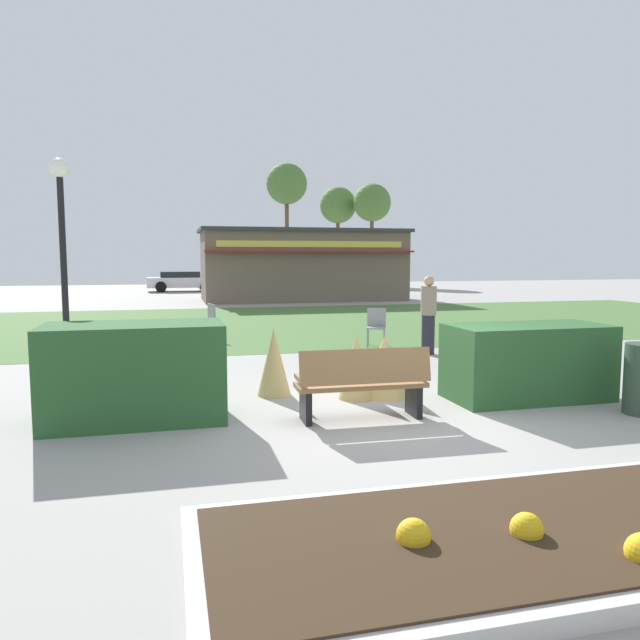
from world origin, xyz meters
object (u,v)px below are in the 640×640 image
(tree_right_bg, at_px, (372,203))
(parked_car_west_slot, at_px, (182,281))
(cafe_chair_east, at_px, (208,318))
(food_kiosk, at_px, (303,265))
(person_strolling, at_px, (428,314))
(tree_left_bg, at_px, (338,206))
(lamppost_mid, at_px, (62,236))
(tree_center_bg, at_px, (287,185))
(park_bench, at_px, (362,383))
(cafe_chair_west, at_px, (376,324))
(parked_car_center_slot, at_px, (266,280))

(tree_right_bg, bearing_deg, parked_car_west_slot, -159.01)
(cafe_chair_east, relative_size, parked_car_west_slot, 0.21)
(cafe_chair_east, distance_m, parked_car_west_slot, 21.84)
(cafe_chair_east, bearing_deg, food_kiosk, 67.58)
(person_strolling, height_order, tree_right_bg, tree_right_bg)
(tree_right_bg, bearing_deg, cafe_chair_east, -116.89)
(person_strolling, height_order, tree_left_bg, tree_left_bg)
(lamppost_mid, distance_m, cafe_chair_east, 4.77)
(parked_car_west_slot, distance_m, tree_right_bg, 15.94)
(food_kiosk, height_order, tree_center_bg, tree_center_bg)
(park_bench, relative_size, cafe_chair_west, 1.92)
(park_bench, distance_m, food_kiosk, 21.71)
(tree_right_bg, relative_size, tree_center_bg, 0.89)
(cafe_chair_west, height_order, cafe_chair_east, same)
(food_kiosk, bearing_deg, tree_right_bg, 59.31)
(person_strolling, distance_m, tree_right_bg, 32.66)
(lamppost_mid, height_order, parked_car_center_slot, lamppost_mid)
(cafe_chair_west, relative_size, person_strolling, 0.53)
(lamppost_mid, relative_size, tree_right_bg, 0.52)
(park_bench, height_order, parked_car_west_slot, parked_car_west_slot)
(lamppost_mid, bearing_deg, parked_car_west_slot, 83.98)
(cafe_chair_west, bearing_deg, parked_car_center_slot, 87.13)
(park_bench, xyz_separation_m, tree_center_bg, (5.55, 33.74, 6.50))
(cafe_chair_east, bearing_deg, person_strolling, -39.26)
(cafe_chair_west, height_order, parked_car_center_slot, parked_car_center_slot)
(cafe_chair_west, distance_m, parked_car_center_slot, 24.19)
(park_bench, xyz_separation_m, tree_right_bg, (12.35, 35.53, 5.55))
(cafe_chair_west, bearing_deg, lamppost_mid, -171.72)
(cafe_chair_east, xyz_separation_m, parked_car_west_slot, (-0.21, 21.84, 0.12))
(park_bench, bearing_deg, lamppost_mid, 130.59)
(food_kiosk, bearing_deg, park_bench, -100.40)
(food_kiosk, bearing_deg, tree_center_bg, 82.48)
(tree_center_bg, bearing_deg, food_kiosk, -97.52)
(parked_car_west_slot, distance_m, parked_car_center_slot, 5.18)
(parked_car_west_slot, xyz_separation_m, parked_car_center_slot, (5.18, 0.00, 0.00))
(person_strolling, height_order, parked_car_center_slot, person_strolling)
(parked_car_west_slot, height_order, tree_center_bg, tree_center_bg)
(park_bench, relative_size, lamppost_mid, 0.44)
(parked_car_center_slot, relative_size, tree_center_bg, 0.50)
(tree_center_bg, bearing_deg, parked_car_west_slot, -153.60)
(park_bench, distance_m, tree_center_bg, 34.80)
(parked_car_center_slot, bearing_deg, tree_right_bg, 31.33)
(tree_center_bg, bearing_deg, tree_left_bg, 40.51)
(lamppost_mid, relative_size, parked_car_west_slot, 0.92)
(lamppost_mid, bearing_deg, tree_left_bg, 65.90)
(cafe_chair_east, relative_size, tree_right_bg, 0.12)
(tree_center_bg, bearing_deg, person_strolling, -94.98)
(cafe_chair_west, height_order, tree_center_bg, tree_center_bg)
(tree_center_bg, bearing_deg, cafe_chair_west, -96.68)
(lamppost_mid, relative_size, cafe_chair_east, 4.41)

